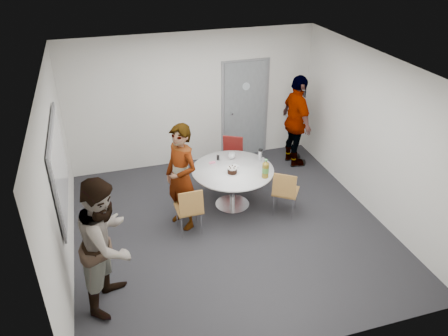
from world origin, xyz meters
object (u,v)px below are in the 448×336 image
object	(u,v)px
person_right	(297,122)
person_main	(181,178)
whiteboard	(59,167)
person_left	(107,243)
chair_far	(232,154)
table	(235,174)
chair_near_right	(285,190)
chair_near_left	(190,207)
door	(245,110)

from	to	relation	value
person_right	person_main	bearing A→B (deg)	118.06
whiteboard	person_main	size ratio (longest dim) A/B	1.05
person_left	person_right	world-z (taller)	person_right
chair_far	person_right	xyz separation A→B (m)	(1.42, 0.17, 0.43)
chair_far	person_main	bearing A→B (deg)	73.70
table	chair_near_right	distance (m)	0.90
table	chair_near_left	world-z (taller)	table
person_left	person_main	bearing A→B (deg)	-16.84
chair_far	person_right	distance (m)	1.49
whiteboard	chair_far	size ratio (longest dim) A/B	2.22
person_left	chair_near_left	bearing A→B (deg)	-24.99
chair_near_right	person_main	distance (m)	1.77
person_main	person_right	xyz separation A→B (m)	(2.66, 1.42, 0.05)
chair_far	person_right	size ratio (longest dim) A/B	0.45
door	person_main	size ratio (longest dim) A/B	1.17
person_right	table	bearing A→B (deg)	124.18
whiteboard	chair_near_right	xyz separation A→B (m)	(3.46, -0.12, -0.93)
whiteboard	chair_far	xyz separation A→B (m)	(2.99, 1.38, -0.93)
chair_far	door	bearing A→B (deg)	-93.56
door	whiteboard	size ratio (longest dim) A/B	1.12
chair_near_left	person_main	size ratio (longest dim) A/B	0.47
person_right	chair_far	bearing A→B (deg)	96.99
door	whiteboard	distance (m)	4.25
chair_near_right	person_right	size ratio (longest dim) A/B	0.45
chair_near_right	person_main	xyz separation A→B (m)	(-1.71, 0.25, 0.38)
chair_near_left	chair_near_right	bearing A→B (deg)	0.02
door	person_main	distance (m)	2.81
door	chair_far	bearing A→B (deg)	-122.25
whiteboard	person_main	bearing A→B (deg)	4.47
person_right	person_left	bearing A→B (deg)	125.52
chair_near_right	person_left	world-z (taller)	person_left
chair_near_left	person_left	world-z (taller)	person_left
door	table	xyz separation A→B (m)	(-0.82, -1.86, -0.38)
table	person_main	bearing A→B (deg)	-164.08
person_right	chair_near_right	bearing A→B (deg)	150.26
chair_far	chair_near_left	bearing A→B (deg)	80.97
whiteboard	person_right	size ratio (longest dim) A/B	1.00
door	whiteboard	xyz separation A→B (m)	(-3.56, -2.28, 0.42)
chair_near_left	chair_far	bearing A→B (deg)	50.88
table	chair_near_right	bearing A→B (deg)	-36.68
whiteboard	chair_far	world-z (taller)	whiteboard
chair_near_right	chair_far	distance (m)	1.57
whiteboard	chair_near_right	distance (m)	3.58
whiteboard	person_main	distance (m)	1.84
chair_near_left	chair_far	world-z (taller)	chair_far
whiteboard	person_main	world-z (taller)	whiteboard
door	whiteboard	bearing A→B (deg)	-147.34
door	chair_near_left	bearing A→B (deg)	-125.78
door	person_right	bearing A→B (deg)	-40.56
person_right	whiteboard	bearing A→B (deg)	109.44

